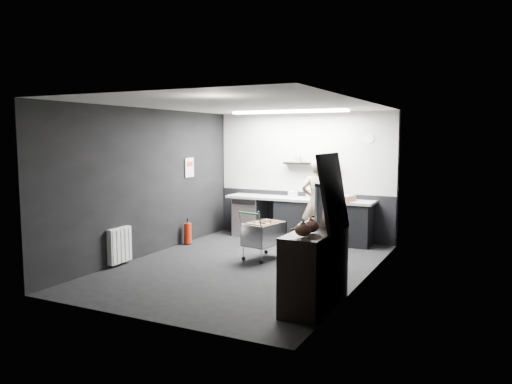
% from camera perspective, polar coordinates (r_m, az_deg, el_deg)
% --- Properties ---
extents(floor, '(5.50, 5.50, 0.00)m').
position_cam_1_polar(floor, '(8.54, -1.23, -8.47)').
color(floor, black).
rests_on(floor, ground).
extents(ceiling, '(5.50, 5.50, 0.00)m').
position_cam_1_polar(ceiling, '(8.27, -1.27, 9.92)').
color(ceiling, silver).
rests_on(ceiling, wall_back).
extents(wall_back, '(5.50, 0.00, 5.50)m').
position_cam_1_polar(wall_back, '(10.80, 5.51, 1.88)').
color(wall_back, black).
rests_on(wall_back, floor).
extents(wall_front, '(5.50, 0.00, 5.50)m').
position_cam_1_polar(wall_front, '(6.01, -13.46, -1.79)').
color(wall_front, black).
rests_on(wall_front, floor).
extents(wall_left, '(0.00, 5.50, 5.50)m').
position_cam_1_polar(wall_left, '(9.39, -12.14, 1.11)').
color(wall_left, black).
rests_on(wall_left, floor).
extents(wall_right, '(0.00, 5.50, 5.50)m').
position_cam_1_polar(wall_right, '(7.59, 12.27, -0.11)').
color(wall_right, black).
rests_on(wall_right, floor).
extents(kitchen_wall_panel, '(3.95, 0.02, 1.70)m').
position_cam_1_polar(kitchen_wall_panel, '(10.76, 5.50, 4.53)').
color(kitchen_wall_panel, '#B7B7B2').
rests_on(kitchen_wall_panel, wall_back).
extents(dado_panel, '(3.95, 0.02, 1.00)m').
position_cam_1_polar(dado_panel, '(10.88, 5.43, -2.59)').
color(dado_panel, black).
rests_on(dado_panel, wall_back).
extents(floating_shelf, '(1.20, 0.22, 0.04)m').
position_cam_1_polar(floating_shelf, '(10.59, 6.29, 3.25)').
color(floating_shelf, black).
rests_on(floating_shelf, wall_back).
extents(wall_clock, '(0.20, 0.03, 0.20)m').
position_cam_1_polar(wall_clock, '(10.33, 12.82, 6.00)').
color(wall_clock, silver).
rests_on(wall_clock, wall_back).
extents(poster, '(0.02, 0.30, 0.40)m').
position_cam_1_polar(poster, '(10.41, -7.63, 2.79)').
color(poster, silver).
rests_on(poster, wall_left).
extents(poster_red_band, '(0.02, 0.22, 0.10)m').
position_cam_1_polar(poster_red_band, '(10.40, -7.61, 3.18)').
color(poster_red_band, red).
rests_on(poster_red_band, poster).
extents(radiator, '(0.10, 0.50, 0.60)m').
position_cam_1_polar(radiator, '(8.82, -15.33, -5.89)').
color(radiator, silver).
rests_on(radiator, wall_left).
extents(ceiling_strip, '(2.40, 0.20, 0.04)m').
position_cam_1_polar(ceiling_strip, '(9.95, 3.73, 9.13)').
color(ceiling_strip, white).
rests_on(ceiling_strip, ceiling).
extents(prep_counter, '(3.20, 0.61, 0.90)m').
position_cam_1_polar(prep_counter, '(10.56, 5.51, -3.10)').
color(prep_counter, black).
rests_on(prep_counter, floor).
extents(person, '(0.73, 0.58, 1.77)m').
position_cam_1_polar(person, '(9.92, 7.04, -1.24)').
color(person, beige).
rests_on(person, floor).
extents(shopping_cart, '(0.64, 0.91, 0.89)m').
position_cam_1_polar(shopping_cart, '(8.95, 0.89, -5.00)').
color(shopping_cart, silver).
rests_on(shopping_cart, floor).
extents(sideboard, '(0.57, 1.32, 1.98)m').
position_cam_1_polar(sideboard, '(6.50, 6.96, -7.57)').
color(sideboard, black).
rests_on(sideboard, floor).
extents(fire_extinguisher, '(0.15, 0.15, 0.51)m').
position_cam_1_polar(fire_extinguisher, '(10.26, -7.81, -4.59)').
color(fire_extinguisher, '#B9240C').
rests_on(fire_extinguisher, floor).
extents(cardboard_box, '(0.62, 0.50, 0.11)m').
position_cam_1_polar(cardboard_box, '(10.20, 9.42, -0.65)').
color(cardboard_box, '#A57D58').
rests_on(cardboard_box, prep_counter).
extents(pink_tub, '(0.22, 0.22, 0.22)m').
position_cam_1_polar(pink_tub, '(10.43, 6.32, -0.17)').
color(pink_tub, silver).
rests_on(pink_tub, prep_counter).
extents(white_container, '(0.18, 0.15, 0.14)m').
position_cam_1_polar(white_container, '(10.53, 4.22, -0.30)').
color(white_container, silver).
rests_on(white_container, prep_counter).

